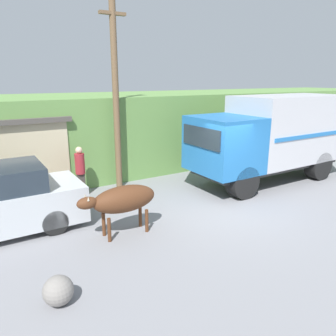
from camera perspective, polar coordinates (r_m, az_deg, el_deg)
name	(u,v)px	position (r m, az deg, el deg)	size (l,w,h in m)	color
ground_plane	(226,210)	(10.14, 10.05, -7.28)	(60.00, 60.00, 0.00)	gray
hillside_embankment	(129,129)	(15.24, -6.76, 6.70)	(32.00, 5.23, 3.18)	#608C47
cargo_truck	(273,135)	(13.08, 17.89, 5.54)	(6.52, 2.31, 3.24)	#2D2D2D
brown_cow	(123,200)	(8.28, -7.88, -5.48)	(2.04, 0.68, 1.29)	#512D19
pedestrian_on_hill	(80,169)	(11.28, -15.04, -0.18)	(0.38, 0.38, 1.70)	#38332D
utility_pole	(116,90)	(11.59, -9.12, 13.18)	(0.90, 0.22, 6.68)	brown
roadside_rock	(58,291)	(6.42, -18.58, -19.59)	(0.54, 0.54, 0.54)	gray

